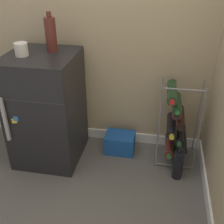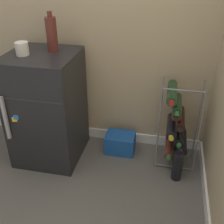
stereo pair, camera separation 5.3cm
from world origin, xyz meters
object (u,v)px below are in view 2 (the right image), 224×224
object	(u,v)px
soda_box	(120,143)
fridge_top_bottle	(52,34)
wine_rack	(176,126)
mini_fridge	(47,108)
fridge_top_cup	(22,49)
loose_bottle_floor	(178,166)

from	to	relation	value
soda_box	fridge_top_bottle	bearing A→B (deg)	-172.29
wine_rack	soda_box	world-z (taller)	wine_rack
soda_box	fridge_top_bottle	size ratio (longest dim) A/B	0.88
mini_fridge	fridge_top_cup	xyz separation A→B (m)	(-0.11, -0.05, 0.49)
fridge_top_cup	soda_box	bearing A→B (deg)	16.30
wine_rack	fridge_top_cup	xyz separation A→B (m)	(-1.13, -0.13, 0.58)
mini_fridge	fridge_top_bottle	distance (m)	0.58
mini_fridge	fridge_top_bottle	xyz separation A→B (m)	(0.07, 0.08, 0.57)
fridge_top_bottle	loose_bottle_floor	world-z (taller)	fridge_top_bottle
mini_fridge	loose_bottle_floor	bearing A→B (deg)	-5.45
fridge_top_bottle	loose_bottle_floor	xyz separation A→B (m)	(0.99, -0.19, -0.89)
mini_fridge	loose_bottle_floor	world-z (taller)	mini_fridge
mini_fridge	fridge_top_cup	bearing A→B (deg)	-157.21
loose_bottle_floor	fridge_top_cup	bearing A→B (deg)	177.32
mini_fridge	fridge_top_cup	size ratio (longest dim) A/B	9.61
soda_box	fridge_top_cup	world-z (taller)	fridge_top_cup
mini_fridge	fridge_top_cup	distance (m)	0.51
mini_fridge	wine_rack	xyz separation A→B (m)	(1.02, 0.09, -0.09)
mini_fridge	fridge_top_bottle	size ratio (longest dim) A/B	3.15
wine_rack	loose_bottle_floor	bearing A→B (deg)	-78.11
fridge_top_bottle	loose_bottle_floor	distance (m)	1.35
mini_fridge	fridge_top_bottle	world-z (taller)	fridge_top_bottle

